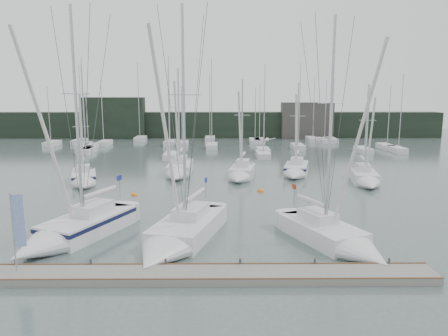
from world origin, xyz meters
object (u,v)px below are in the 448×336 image
object	(u,v)px
sailboat_near_center	(175,239)
buoy_b	(261,192)
sailboat_mid_c	(241,174)
sailboat_near_left	(68,233)
buoy_c	(134,195)
sailboat_near_right	(341,241)
dock_banner	(17,225)
sailboat_mid_a	(84,180)
sailboat_mid_d	(296,171)
sailboat_mid_e	(366,179)
sailboat_mid_b	(179,171)

from	to	relation	value
sailboat_near_center	buoy_b	world-z (taller)	sailboat_near_center
sailboat_mid_c	buoy_b	bearing A→B (deg)	-63.66
sailboat_near_left	buoy_b	size ratio (longest dim) A/B	25.19
buoy_c	sailboat_near_right	bearing A→B (deg)	-42.19
sailboat_near_left	sailboat_mid_c	xyz separation A→B (m)	(11.86, 19.34, -0.05)
sailboat_mid_c	buoy_b	xyz separation A→B (m)	(1.64, -5.50, -0.58)
buoy_b	dock_banner	distance (m)	23.96
buoy_c	sailboat_mid_a	bearing A→B (deg)	143.34
sailboat_near_right	sailboat_mid_d	bearing A→B (deg)	63.27
buoy_b	buoy_c	bearing A→B (deg)	-173.22
sailboat_mid_c	sailboat_mid_e	xyz separation A→B (m)	(12.67, -2.53, -0.05)
sailboat_near_right	buoy_c	xyz separation A→B (m)	(-15.23, 13.80, -0.54)
buoy_b	dock_banner	xyz separation A→B (m)	(-14.16, -19.12, 2.84)
sailboat_mid_a	buoy_b	distance (m)	17.97
sailboat_near_left	sailboat_near_right	size ratio (longest dim) A/B	1.06
sailboat_near_right	buoy_c	distance (m)	20.56
sailboat_near_right	dock_banner	xyz separation A→B (m)	(-17.64, -3.92, 2.30)
sailboat_near_right	sailboat_mid_a	distance (m)	27.95
sailboat_mid_b	sailboat_mid_d	xyz separation A→B (m)	(13.09, 0.05, -0.03)
sailboat_mid_c	sailboat_mid_e	size ratio (longest dim) A/B	1.05
sailboat_mid_b	buoy_c	size ratio (longest dim) A/B	22.43
sailboat_mid_b	sailboat_near_right	bearing A→B (deg)	-61.64
sailboat_mid_d	buoy_c	xyz separation A→B (m)	(-16.34, -8.90, -0.57)
buoy_c	dock_banner	bearing A→B (deg)	-97.75
dock_banner	sailboat_near_right	bearing A→B (deg)	0.88
sailboat_near_left	sailboat_mid_e	size ratio (longest dim) A/B	1.46
sailboat_mid_a	sailboat_mid_e	xyz separation A→B (m)	(28.74, -0.06, -0.01)
sailboat_near_left	sailboat_mid_c	distance (m)	22.69
sailboat_mid_c	sailboat_near_center	bearing A→B (deg)	-93.98
sailboat_mid_c	buoy_b	world-z (taller)	sailboat_mid_c
sailboat_near_left	sailboat_mid_b	world-z (taller)	sailboat_near_left
sailboat_near_center	buoy_b	bearing A→B (deg)	82.10
sailboat_near_right	sailboat_mid_b	xyz separation A→B (m)	(-11.98, 22.65, 0.05)
sailboat_mid_b	buoy_b	size ratio (longest dim) A/B	20.26
sailboat_near_left	dock_banner	bearing A→B (deg)	-73.73
buoy_b	sailboat_mid_e	bearing A→B (deg)	15.10
buoy_b	sailboat_near_right	bearing A→B (deg)	-77.10
sailboat_mid_c	buoy_c	xyz separation A→B (m)	(-10.11, -6.90, -0.58)
sailboat_near_center	buoy_c	world-z (taller)	sailboat_near_center
sailboat_near_right	sailboat_mid_e	size ratio (longest dim) A/B	1.38
sailboat_near_left	sailboat_mid_e	distance (m)	29.74
sailboat_mid_b	dock_banner	bearing A→B (deg)	-101.55
sailboat_mid_b	sailboat_mid_e	size ratio (longest dim) A/B	1.17
sailboat_mid_a	sailboat_mid_d	bearing A→B (deg)	-5.25
sailboat_mid_e	buoy_b	xyz separation A→B (m)	(-11.03, -2.98, -0.54)
sailboat_mid_c	dock_banner	size ratio (longest dim) A/B	2.76
sailboat_mid_c	sailboat_mid_d	bearing A→B (deg)	27.49
sailboat_mid_b	buoy_c	xyz separation A→B (m)	(-3.25, -8.85, -0.59)
sailboat_near_left	buoy_c	size ratio (longest dim) A/B	27.89
sailboat_near_center	buoy_b	distance (m)	16.24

